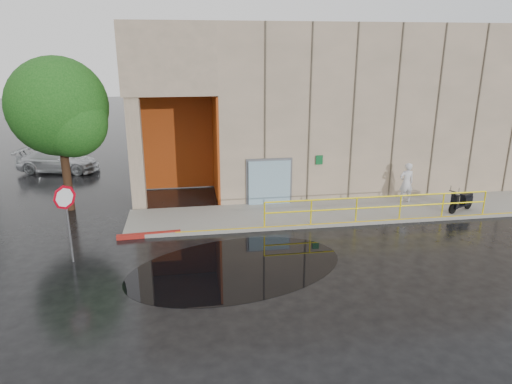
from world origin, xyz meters
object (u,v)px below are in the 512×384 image
at_px(person, 406,183).
at_px(stop_sign, 66,207).
at_px(scooter, 462,196).
at_px(tree_near, 62,111).
at_px(car_c, 58,161).
at_px(red_curb, 149,235).

distance_m(person, stop_sign, 14.37).
height_order(person, stop_sign, stop_sign).
bearing_deg(scooter, tree_near, 145.24).
xyz_separation_m(scooter, car_c, (-19.13, 10.33, -0.16)).
xyz_separation_m(stop_sign, red_curb, (2.40, 1.78, -1.87)).
relative_size(person, stop_sign, 0.69).
xyz_separation_m(car_c, tree_near, (2.34, -7.16, 3.75)).
bearing_deg(red_curb, person, 10.19).
distance_m(stop_sign, car_c, 13.16).
bearing_deg(car_c, stop_sign, -152.68).
relative_size(scooter, car_c, 0.34).
distance_m(red_curb, car_c, 12.35).
distance_m(scooter, car_c, 21.74).
distance_m(stop_sign, tree_near, 6.10).
relative_size(car_c, tree_near, 0.70).
relative_size(person, red_curb, 0.77).
distance_m(scooter, tree_near, 17.45).
height_order(stop_sign, red_curb, stop_sign).
bearing_deg(tree_near, red_curb, -46.15).
height_order(person, tree_near, tree_near).
height_order(scooter, stop_sign, stop_sign).
relative_size(stop_sign, tree_near, 0.41).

